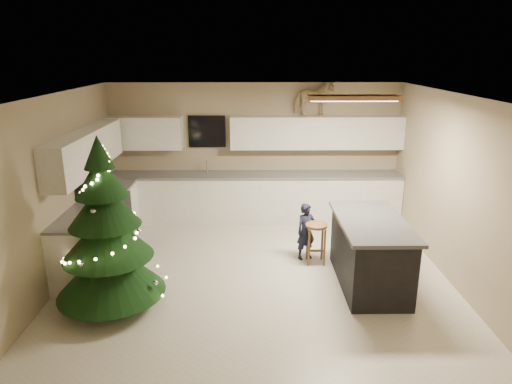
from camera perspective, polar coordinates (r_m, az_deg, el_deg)
ground_plane at (r=6.85m, az=0.04°, el=-10.10°), size 5.50×5.50×0.00m
room_shell at (r=6.25m, az=0.25°, el=4.32°), size 5.52×5.02×2.61m
cabinetry at (r=8.14m, az=-6.53°, el=0.03°), size 5.50×3.20×2.00m
island at (r=6.56m, az=14.04°, el=-7.29°), size 0.90×1.70×0.95m
bar_stool at (r=7.05m, az=7.53°, el=-5.21°), size 0.33×0.33×0.63m
christmas_tree at (r=5.93m, az=-18.10°, el=-5.76°), size 1.39×1.34×2.22m
toddler at (r=7.18m, az=6.28°, el=-4.93°), size 0.39×0.33×0.91m
rocking_horse at (r=8.54m, az=7.26°, el=11.49°), size 0.74×0.43×0.61m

